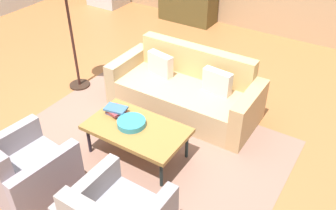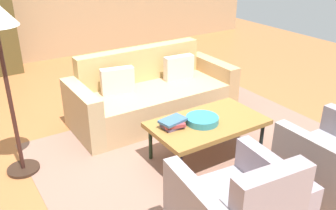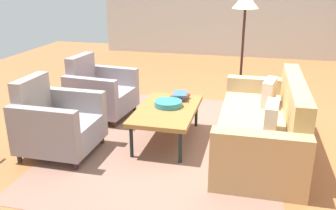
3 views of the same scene
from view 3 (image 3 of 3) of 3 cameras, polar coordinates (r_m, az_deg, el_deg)
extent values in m
plane|color=#A46336|center=(4.95, 9.48, -3.84)|extent=(11.62, 11.62, 0.00)
cube|color=silver|center=(9.40, 12.43, 15.82)|extent=(0.12, 7.35, 2.80)
cube|color=#896454|center=(4.57, 0.44, -5.53)|extent=(3.40, 2.60, 0.01)
cube|color=tan|center=(4.39, 13.96, -4.29)|extent=(1.74, 0.90, 0.42)
cube|color=tan|center=(4.33, 18.95, -1.97)|extent=(1.74, 0.18, 0.86)
cube|color=tan|center=(3.48, 14.03, -9.04)|extent=(0.18, 0.90, 0.62)
cube|color=tan|center=(5.25, 14.08, 0.85)|extent=(0.18, 0.90, 0.62)
cube|color=beige|center=(3.84, 15.87, -2.00)|extent=(0.41, 0.16, 0.32)
cube|color=beige|center=(4.69, 15.56, 1.94)|extent=(0.42, 0.20, 0.32)
cylinder|color=black|center=(4.94, 4.45, -1.31)|extent=(0.04, 0.04, 0.38)
cylinder|color=black|center=(3.98, 1.95, -6.60)|extent=(0.04, 0.04, 0.38)
cylinder|color=black|center=(5.05, -1.84, -0.78)|extent=(0.04, 0.04, 0.38)
cylinder|color=black|center=(4.12, -5.75, -5.77)|extent=(0.04, 0.04, 0.38)
cube|color=olive|center=(4.43, -0.18, -0.81)|extent=(1.20, 0.70, 0.05)
cylinder|color=#342919|center=(5.56, -5.26, -0.43)|extent=(0.05, 0.05, 0.10)
cylinder|color=#301E10|center=(4.99, -8.46, -2.95)|extent=(0.05, 0.05, 0.10)
cylinder|color=black|center=(5.86, -11.34, 0.32)|extent=(0.05, 0.05, 0.10)
cylinder|color=#392021|center=(5.32, -14.98, -1.96)|extent=(0.05, 0.05, 0.10)
cube|color=gray|center=(5.35, -10.14, 0.82)|extent=(0.64, 0.85, 0.30)
cube|color=gray|center=(5.45, -13.33, 3.57)|extent=(0.57, 0.19, 0.78)
cube|color=gray|center=(5.60, -8.55, 3.14)|extent=(0.20, 0.81, 0.56)
cube|color=gray|center=(5.04, -12.08, 1.04)|extent=(0.20, 0.81, 0.56)
cylinder|color=black|center=(4.56, -10.28, -5.28)|extent=(0.05, 0.05, 0.10)
cylinder|color=#331B22|center=(4.02, -14.25, -9.16)|extent=(0.05, 0.05, 0.10)
cylinder|color=black|center=(4.87, -17.63, -4.29)|extent=(0.05, 0.05, 0.10)
cylinder|color=#322323|center=(4.37, -22.22, -7.69)|extent=(0.05, 0.05, 0.10)
cube|color=gray|center=(4.36, -16.35, -4.13)|extent=(0.57, 0.81, 0.30)
cube|color=gray|center=(4.44, -20.33, -0.78)|extent=(0.56, 0.15, 0.78)
cube|color=gray|center=(4.58, -14.41, -1.01)|extent=(0.13, 0.80, 0.56)
cube|color=gray|center=(4.05, -18.90, -4.27)|extent=(0.13, 0.80, 0.56)
cylinder|color=teal|center=(4.47, 0.04, 0.22)|extent=(0.34, 0.34, 0.07)
cube|color=#5E4A6A|center=(4.74, 1.93, 1.08)|extent=(0.22, 0.17, 0.03)
cube|color=#96373D|center=(4.73, 1.93, 1.44)|extent=(0.25, 0.23, 0.03)
cube|color=#3A6187|center=(4.72, 1.94, 1.78)|extent=(0.29, 0.21, 0.03)
cylinder|color=#2F1F16|center=(6.08, 11.04, 0.71)|extent=(0.32, 0.32, 0.03)
cylinder|color=#371D18|center=(5.89, 11.50, 7.54)|extent=(0.04, 0.04, 1.45)
cone|color=beige|center=(5.78, 12.08, 15.76)|extent=(0.40, 0.40, 0.24)
camera|label=1|loc=(4.27, -54.99, 28.22)|focal=39.19mm
camera|label=2|loc=(7.20, -17.94, 20.61)|focal=39.41mm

